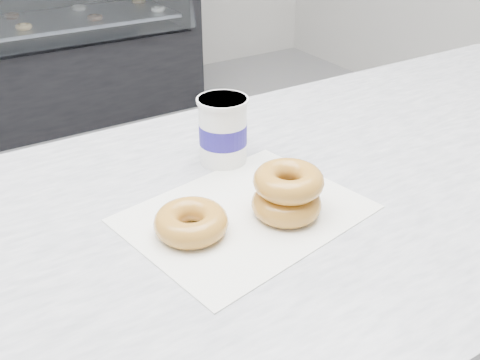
{
  "coord_description": "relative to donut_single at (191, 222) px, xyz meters",
  "views": [
    {
      "loc": [
        -0.36,
        -1.18,
        1.35
      ],
      "look_at": [
        0.03,
        -0.56,
        0.92
      ],
      "focal_mm": 40.0,
      "sensor_mm": 36.0,
      "label": 1
    }
  ],
  "objects": [
    {
      "name": "donut_single",
      "position": [
        0.0,
        0.0,
        0.0
      ],
      "size": [
        0.12,
        0.12,
        0.04
      ],
      "primitive_type": "torus",
      "rotation": [
        0.0,
        0.0,
        -0.2
      ],
      "color": "#B77A32",
      "rests_on": "wax_paper"
    },
    {
      "name": "donut_stack",
      "position": [
        0.14,
        -0.03,
        0.02
      ],
      "size": [
        0.14,
        0.14,
        0.07
      ],
      "color": "#B77A32",
      "rests_on": "wax_paper"
    },
    {
      "name": "wax_paper",
      "position": [
        0.09,
        0.0,
        -0.02
      ],
      "size": [
        0.38,
        0.32,
        0.0
      ],
      "primitive_type": "cube",
      "rotation": [
        0.0,
        0.0,
        0.18
      ],
      "color": "silver",
      "rests_on": "counter"
    },
    {
      "name": "coffee_cup",
      "position": [
        0.15,
        0.17,
        0.04
      ],
      "size": [
        0.09,
        0.09,
        0.12
      ],
      "rotation": [
        0.0,
        0.0,
        0.13
      ],
      "color": "white",
      "rests_on": "counter"
    },
    {
      "name": "ground",
      "position": [
        0.09,
        0.62,
        -0.92
      ],
      "size": [
        5.0,
        5.0,
        0.0
      ],
      "primitive_type": "plane",
      "color": "gray",
      "rests_on": "ground"
    }
  ]
}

